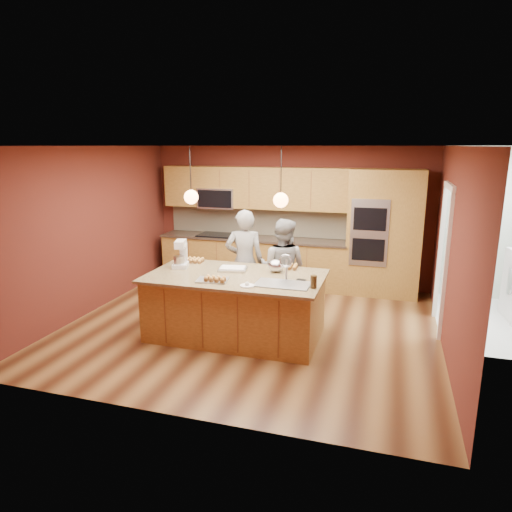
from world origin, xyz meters
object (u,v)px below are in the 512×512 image
(person_right, at_px, (283,268))
(mixing_bowl, at_px, (276,266))
(person_left, at_px, (244,262))
(island, at_px, (237,305))
(stand_mixer, at_px, (181,256))

(person_right, bearing_deg, mixing_bowl, 100.07)
(person_left, bearing_deg, mixing_bowl, 121.31)
(island, height_order, stand_mixer, stand_mixer)
(person_left, relative_size, mixing_bowl, 7.48)
(island, bearing_deg, person_left, 101.34)
(person_left, distance_m, stand_mixer, 1.10)
(person_right, height_order, mixing_bowl, person_right)
(person_left, distance_m, person_right, 0.64)
(island, xyz_separation_m, person_right, (0.45, 0.95, 0.33))
(person_left, height_order, mixing_bowl, person_left)
(stand_mixer, height_order, mixing_bowl, stand_mixer)
(person_left, height_order, person_right, person_left)
(island, bearing_deg, person_right, 64.88)
(person_left, height_order, stand_mixer, person_left)
(island, height_order, mixing_bowl, island)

